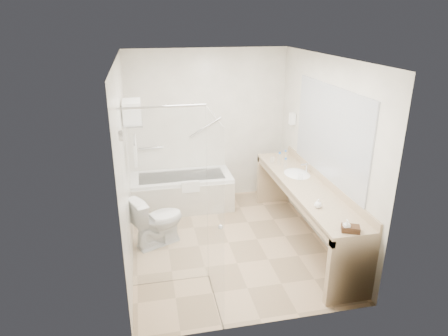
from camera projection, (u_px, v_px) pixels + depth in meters
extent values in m
plane|color=tan|center=(228.00, 242.00, 5.56)|extent=(3.20, 3.20, 0.00)
cube|color=white|center=(229.00, 57.00, 4.67)|extent=(2.60, 3.20, 0.10)
cube|color=silver|center=(208.00, 126.00, 6.58)|extent=(2.60, 0.10, 2.50)
cube|color=silver|center=(266.00, 215.00, 3.65)|extent=(2.60, 0.10, 2.50)
cube|color=silver|center=(125.00, 165.00, 4.87)|extent=(0.10, 3.20, 2.50)
cube|color=silver|center=(323.00, 151.00, 5.36)|extent=(0.10, 3.20, 2.50)
cube|color=white|center=(182.00, 191.00, 6.51)|extent=(1.60, 0.70, 0.55)
cube|color=beige|center=(185.00, 202.00, 6.19)|extent=(1.60, 0.02, 0.50)
cube|color=white|center=(191.00, 187.00, 6.13)|extent=(0.28, 0.06, 0.18)
cylinder|color=silver|center=(151.00, 148.00, 6.47)|extent=(0.40, 0.03, 0.03)
cylinder|color=silver|center=(205.00, 127.00, 6.53)|extent=(0.53, 0.03, 0.33)
cube|color=silver|center=(167.00, 201.00, 4.38)|extent=(0.90, 0.01, 2.10)
cube|color=silver|center=(215.00, 216.00, 4.06)|extent=(0.02, 0.90, 2.10)
cylinder|color=silver|center=(162.00, 107.00, 4.01)|extent=(0.90, 0.02, 0.02)
sphere|color=silver|center=(221.00, 227.00, 3.94)|extent=(0.05, 0.05, 0.05)
cylinder|color=silver|center=(121.00, 136.00, 3.57)|extent=(0.04, 0.10, 0.10)
cube|color=silver|center=(133.00, 122.00, 5.05)|extent=(0.24, 0.55, 0.02)
cylinder|color=silver|center=(134.00, 138.00, 5.13)|extent=(0.02, 0.55, 0.02)
cube|color=white|center=(135.00, 150.00, 5.19)|extent=(0.03, 0.42, 0.32)
cube|color=white|center=(133.00, 117.00, 5.03)|extent=(0.22, 0.40, 0.08)
cube|color=white|center=(132.00, 111.00, 5.00)|extent=(0.22, 0.40, 0.08)
cube|color=white|center=(131.00, 104.00, 4.97)|extent=(0.22, 0.40, 0.08)
cube|color=tan|center=(306.00, 186.00, 5.33)|extent=(0.55, 2.70, 0.05)
cube|color=tan|center=(325.00, 180.00, 5.35)|extent=(0.03, 2.70, 0.10)
cube|color=tan|center=(288.00, 192.00, 5.30)|extent=(0.04, 2.70, 0.08)
cube|color=tan|center=(351.00, 270.00, 4.28)|extent=(0.55, 0.08, 0.80)
cube|color=tan|center=(273.00, 179.00, 6.67)|extent=(0.55, 0.08, 0.80)
ellipsoid|color=white|center=(297.00, 176.00, 5.70)|extent=(0.40, 0.52, 0.14)
cylinder|color=silver|center=(307.00, 168.00, 5.69)|extent=(0.03, 0.03, 0.14)
cube|color=#A9ADB5|center=(329.00, 133.00, 5.12)|extent=(0.02, 2.00, 1.20)
cube|color=white|center=(292.00, 119.00, 6.24)|extent=(0.08, 0.10, 0.18)
imported|color=white|center=(157.00, 220.00, 5.42)|extent=(0.83, 0.67, 0.71)
cube|color=#412517|center=(350.00, 229.00, 4.16)|extent=(0.22, 0.19, 0.06)
imported|color=white|center=(346.00, 229.00, 4.15)|extent=(0.07, 0.14, 0.06)
imported|color=white|center=(318.00, 204.00, 4.66)|extent=(0.12, 0.14, 0.09)
cylinder|color=silver|center=(279.00, 159.00, 5.99)|extent=(0.06, 0.06, 0.18)
cylinder|color=blue|center=(280.00, 153.00, 5.96)|extent=(0.03, 0.03, 0.03)
cylinder|color=silver|center=(285.00, 156.00, 6.17)|extent=(0.05, 0.05, 0.15)
cylinder|color=blue|center=(286.00, 151.00, 6.14)|extent=(0.03, 0.03, 0.02)
cylinder|color=silver|center=(285.00, 164.00, 5.82)|extent=(0.05, 0.05, 0.16)
cylinder|color=blue|center=(286.00, 159.00, 5.79)|extent=(0.03, 0.03, 0.02)
cylinder|color=silver|center=(272.00, 160.00, 6.08)|extent=(0.08, 0.08, 0.09)
cylinder|color=silver|center=(300.00, 177.00, 5.45)|extent=(0.09, 0.09, 0.09)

